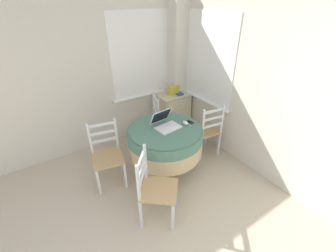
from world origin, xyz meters
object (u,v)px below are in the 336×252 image
storage_box (173,90)px  round_dining_table (165,139)px  laptop (166,123)px  corner_cabinet (173,112)px  computer_mouse (185,123)px  dining_chair_camera_near (155,189)px  dining_chair_left_flank (107,156)px  dining_chair_near_back_window (149,122)px  dining_chair_near_right_window (206,131)px  cell_phone (190,122)px  book_on_cabinet (177,93)px

storage_box → round_dining_table: bearing=-129.8°
laptop → corner_cabinet: bearing=50.7°
computer_mouse → storage_box: 1.21m
dining_chair_camera_near → dining_chair_left_flank: (-0.24, 0.90, 0.00)m
dining_chair_near_back_window → storage_box: size_ratio=4.54×
dining_chair_left_flank → round_dining_table: bearing=-19.6°
storage_box → dining_chair_near_right_window: bearing=-91.3°
dining_chair_near_back_window → dining_chair_camera_near: same height
laptop → computer_mouse: bearing=-22.2°
dining_chair_near_back_window → storage_box: 0.80m
corner_cabinet → cell_phone: bearing=-112.0°
dining_chair_near_back_window → dining_chair_left_flank: 1.09m
round_dining_table → dining_chair_camera_near: dining_chair_camera_near is taller
laptop → dining_chair_left_flank: 0.93m
laptop → cell_phone: size_ratio=2.98×
dining_chair_left_flank → corner_cabinet: bearing=24.4°
dining_chair_left_flank → dining_chair_near_right_window: bearing=-9.5°
dining_chair_near_right_window → storage_box: 1.07m
storage_box → computer_mouse: bearing=-116.4°
computer_mouse → dining_chair_left_flank: bearing=162.4°
round_dining_table → laptop: laptop is taller
cell_phone → dining_chair_left_flank: dining_chair_left_flank is taller
dining_chair_near_right_window → storage_box: size_ratio=4.54×
dining_chair_near_back_window → round_dining_table: bearing=-102.2°
dining_chair_near_back_window → computer_mouse: bearing=-81.3°
round_dining_table → storage_box: size_ratio=5.22×
laptop → corner_cabinet: laptop is taller
laptop → dining_chair_left_flank: (-0.82, 0.24, -0.37)m
dining_chair_near_back_window → book_on_cabinet: 0.83m
round_dining_table → laptop: (0.04, 0.04, 0.23)m
dining_chair_near_back_window → dining_chair_left_flank: bearing=-151.3°
computer_mouse → dining_chair_camera_near: 1.08m
cell_phone → dining_chair_camera_near: bearing=-149.1°
laptop → corner_cabinet: (0.80, 0.97, -0.44)m
dining_chair_near_right_window → dining_chair_left_flank: same height
laptop → dining_chair_near_right_window: laptop is taller
dining_chair_near_right_window → book_on_cabinet: dining_chair_near_right_window is taller
computer_mouse → round_dining_table: bearing=167.7°
dining_chair_camera_near → dining_chair_near_right_window: bearing=24.8°
laptop → dining_chair_near_back_window: size_ratio=0.40×
round_dining_table → storage_box: (0.84, 1.01, 0.25)m
book_on_cabinet → computer_mouse: bearing=-120.2°
computer_mouse → dining_chair_near_right_window: 0.62m
corner_cabinet → book_on_cabinet: size_ratio=2.99×
dining_chair_camera_near → dining_chair_near_back_window: bearing=63.2°
dining_chair_left_flank → book_on_cabinet: dining_chair_left_flank is taller
round_dining_table → corner_cabinet: 1.33m
dining_chair_near_back_window → dining_chair_camera_near: size_ratio=1.00×
corner_cabinet → storage_box: 0.46m
laptop → book_on_cabinet: (0.88, 0.95, -0.05)m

